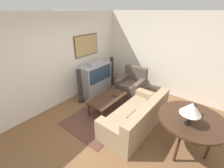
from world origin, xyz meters
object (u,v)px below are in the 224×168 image
Objects in this scene: mantel_clock at (193,111)px; tv at (96,78)px; speaker_tower_right at (112,72)px; coffee_table at (108,99)px; speaker_tower_left at (80,87)px; couch at (137,117)px; console_table at (192,121)px; armchair at (132,86)px; table_lamp at (191,109)px.

tv is at bearing 79.66° from mantel_clock.
coffee_table is at bearing -145.52° from speaker_tower_right.
coffee_table is 2.22m from mantel_clock.
mantel_clock is 3.16m from speaker_tower_left.
speaker_tower_left is (-0.08, 2.00, 0.24)m from couch.
speaker_tower_right reaches higher than console_table.
console_table is 1.14× the size of speaker_tower_left.
armchair is 0.84× the size of speaker_tower_right.
table_lamp is at bearing 169.18° from console_table.
mantel_clock reaches higher than console_table.
coffee_table is 1.07× the size of speaker_tower_right.
couch reaches higher than coffee_table.
couch is 1.30m from mantel_clock.
speaker_tower_left is at bearing 100.29° from coffee_table.
speaker_tower_right is (1.42, 0.98, 0.14)m from coffee_table.
tv is 0.81m from speaker_tower_left.
speaker_tower_right is at bearing 61.35° from table_lamp.
table_lamp is (-1.56, -2.12, 0.85)m from armchair.
speaker_tower_left is at bearing 93.91° from mantel_clock.
mantel_clock is (-1.24, -2.12, 0.62)m from armchair.
couch is (-0.72, -2.09, -0.24)m from tv.
speaker_tower_right is (1.71, 3.13, -0.63)m from table_lamp.
couch is 1.44m from table_lamp.
armchair is at bearing 59.72° from mantel_clock.
couch is 8.97× the size of mantel_clock.
table_lamp is (-0.91, -3.22, 0.63)m from tv.
table_lamp is at bearing -118.65° from speaker_tower_right.
speaker_tower_right is (1.48, 3.17, -0.22)m from console_table.
armchair is (1.37, 0.99, 0.02)m from couch.
speaker_tower_right is (0.80, -0.09, 0.00)m from tv.
coffee_table is 0.94× the size of console_table.
tv is 0.58× the size of couch.
coffee_table is 2.61× the size of table_lamp.
console_table is 5.73× the size of mantel_clock.
mantel_clock is 3.44m from speaker_tower_right.
coffee_table is at bearing 90.96° from mantel_clock.
console_table is at bearing 92.98° from couch.
speaker_tower_left is (-0.18, 0.98, 0.14)m from coffee_table.
mantel_clock is (0.14, -1.13, 0.64)m from couch.
coffee_table is 1.00m from speaker_tower_left.
table_lamp is at bearing -105.73° from tv.
mantel_clock is 0.20× the size of speaker_tower_left.
mantel_clock is (0.09, 0.04, 0.18)m from console_table.
couch is 2.13× the size of armchair.
coffee_table is (-1.27, 0.03, 0.08)m from armchair.
speaker_tower_left reaches higher than console_table.
speaker_tower_left is (-1.45, 1.01, 0.22)m from armchair.
tv is 1.25m from coffee_table.
speaker_tower_right is at bearing -126.46° from couch.
speaker_tower_right is (1.39, 3.13, -0.40)m from mantel_clock.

